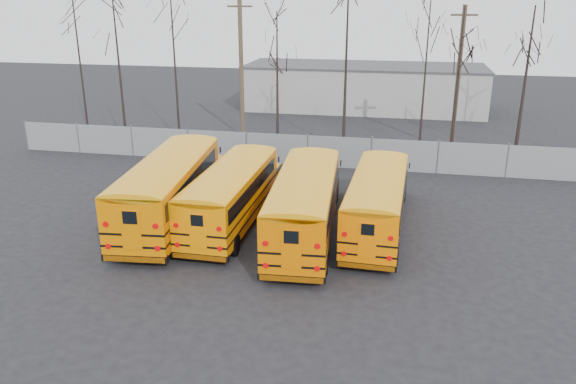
% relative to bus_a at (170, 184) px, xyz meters
% --- Properties ---
extents(ground, '(120.00, 120.00, 0.00)m').
position_rel_bus_a_xyz_m(ground, '(4.81, -1.53, -1.90)').
color(ground, black).
rests_on(ground, ground).
extents(fence, '(40.00, 0.04, 2.00)m').
position_rel_bus_a_xyz_m(fence, '(4.81, 10.47, -0.90)').
color(fence, gray).
rests_on(fence, ground).
extents(distant_building, '(22.00, 8.00, 4.00)m').
position_rel_bus_a_xyz_m(distant_building, '(6.81, 30.47, 0.10)').
color(distant_building, '#A0A09B').
rests_on(distant_building, ground).
extents(bus_a, '(3.83, 11.76, 3.24)m').
position_rel_bus_a_xyz_m(bus_a, '(0.00, 0.00, 0.00)').
color(bus_a, black).
rests_on(bus_a, ground).
extents(bus_b, '(2.44, 10.39, 2.90)m').
position_rel_bus_a_xyz_m(bus_b, '(2.97, 0.27, -0.20)').
color(bus_b, black).
rests_on(bus_b, ground).
extents(bus_c, '(3.28, 11.12, 3.07)m').
position_rel_bus_a_xyz_m(bus_c, '(6.57, -0.55, -0.10)').
color(bus_c, black).
rests_on(bus_c, ground).
extents(bus_d, '(2.66, 10.22, 2.84)m').
position_rel_bus_a_xyz_m(bus_d, '(9.67, 0.71, -0.23)').
color(bus_d, black).
rests_on(bus_d, ground).
extents(utility_pole_left, '(1.82, 0.32, 10.22)m').
position_rel_bus_a_xyz_m(utility_pole_left, '(-1.36, 17.17, 3.36)').
color(utility_pole_left, brown).
rests_on(utility_pole_left, ground).
extents(utility_pole_right, '(1.74, 0.30, 9.73)m').
position_rel_bus_a_xyz_m(utility_pole_right, '(14.05, 16.19, 3.10)').
color(utility_pole_right, '#483A28').
rests_on(utility_pole_right, ground).
extents(tree_0, '(0.26, 0.26, 12.59)m').
position_rel_bus_a_xyz_m(tree_0, '(-13.81, 16.09, 4.40)').
color(tree_0, black).
rests_on(tree_0, ground).
extents(tree_1, '(0.26, 0.26, 11.04)m').
position_rel_bus_a_xyz_m(tree_1, '(-8.88, 12.85, 3.62)').
color(tree_1, black).
rests_on(tree_1, ground).
extents(tree_2, '(0.26, 0.26, 12.49)m').
position_rel_bus_a_xyz_m(tree_2, '(-5.82, 15.37, 4.35)').
color(tree_2, black).
rests_on(tree_2, ground).
extents(tree_3, '(0.26, 0.26, 9.35)m').
position_rel_bus_a_xyz_m(tree_3, '(2.25, 13.20, 2.78)').
color(tree_3, black).
rests_on(tree_3, ground).
extents(tree_4, '(0.26, 0.26, 12.25)m').
position_rel_bus_a_xyz_m(tree_4, '(6.65, 14.49, 4.23)').
color(tree_4, black).
rests_on(tree_4, ground).
extents(tree_5, '(0.26, 0.26, 10.38)m').
position_rel_bus_a_xyz_m(tree_5, '(11.77, 13.24, 3.30)').
color(tree_5, black).
rests_on(tree_5, ground).
extents(tree_6, '(0.26, 0.26, 9.71)m').
position_rel_bus_a_xyz_m(tree_6, '(13.78, 13.20, 2.96)').
color(tree_6, black).
rests_on(tree_6, ground).
extents(tree_7, '(0.26, 0.26, 9.72)m').
position_rel_bus_a_xyz_m(tree_7, '(18.16, 15.38, 2.97)').
color(tree_7, black).
rests_on(tree_7, ground).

